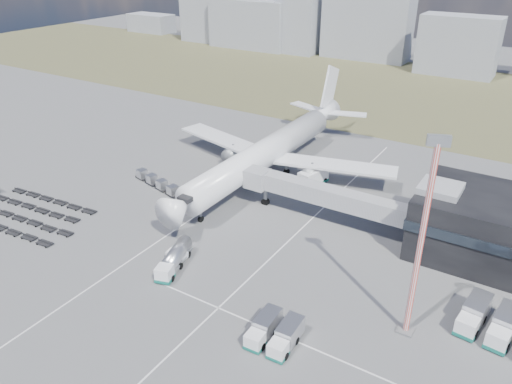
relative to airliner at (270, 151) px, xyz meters
The scene contains 14 objects.
ground 32.81m from the airliner, 90.00° to the right, with size 420.00×420.00×0.00m, color #565659.
grass_strip 77.80m from the airliner, 90.00° to the left, with size 420.00×90.00×0.01m, color #4B462D.
lane_markings 31.41m from the airliner, 71.60° to the right, with size 47.12×110.00×0.01m.
jet_bridge 19.89m from the airliner, 36.93° to the right, with size 30.30×3.80×7.05m.
airliner is the anchor object (origin of this frame).
skyline 118.85m from the airliner, 84.24° to the left, with size 314.16×26.89×25.71m.
fuel_tanker 36.82m from the airliner, 82.15° to the right, with size 4.90×9.49×2.98m.
pushback_tug 35.04m from the airliner, 83.39° to the right, with size 3.08×1.73×1.41m, color white.
catering_truck 10.76m from the airliner, ahead, with size 4.19×7.29×3.15m.
service_trucks_near 49.04m from the airliner, 58.62° to the right, with size 5.55×6.55×2.55m.
service_trucks_far 55.53m from the airliner, 28.14° to the right, with size 10.52×8.42×2.97m.
uld_row 22.86m from the airliner, 128.67° to the right, with size 16.80×5.72×1.85m.
baggage_dollies 47.60m from the airliner, 126.45° to the right, with size 25.56×14.56×0.65m.
floodlight_mast 50.33m from the airliner, 39.26° to the right, with size 2.47×2.02×26.10m.
Camera 1 is at (47.99, -49.74, 43.86)m, focal length 35.00 mm.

